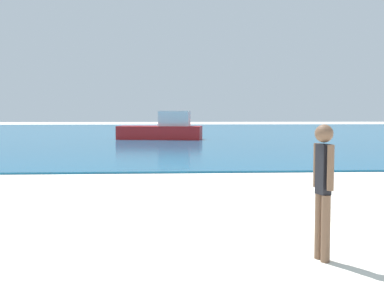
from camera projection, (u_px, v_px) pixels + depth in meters
water at (164, 132)px, 42.88m from camera, size 160.00×60.00×0.06m
person_standing at (323, 184)px, 5.23m from camera, size 0.20×0.35×1.53m
boat_near at (163, 130)px, 29.48m from camera, size 5.45×2.59×1.78m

